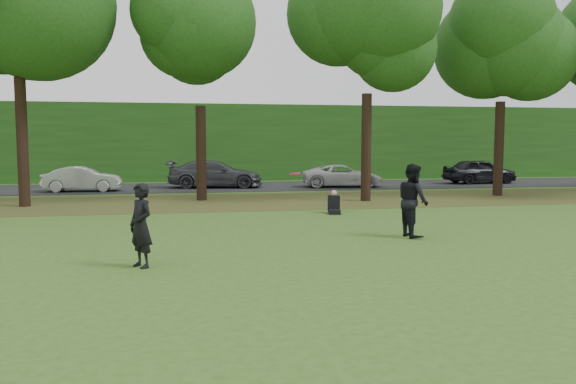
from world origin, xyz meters
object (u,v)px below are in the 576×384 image
object	(u,v)px
player_left	(141,226)
player_right	(413,200)
frisbee	(295,174)
seated_person	(334,205)

from	to	relation	value
player_left	player_right	bearing A→B (deg)	73.23
frisbee	player_left	bearing A→B (deg)	-161.18
player_left	player_right	size ratio (longest dim) A/B	0.87
player_right	seated_person	world-z (taller)	player_right
player_right	frisbee	size ratio (longest dim) A/B	6.31
player_right	frisbee	distance (m)	3.84
player_right	seated_person	bearing A→B (deg)	5.30
frisbee	player_right	bearing A→B (deg)	20.34
player_left	frisbee	world-z (taller)	frisbee
seated_person	player_left	bearing A→B (deg)	-118.76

